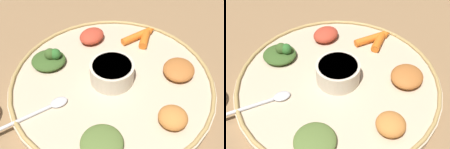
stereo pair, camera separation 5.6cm
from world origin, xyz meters
The scene contains 12 objects.
ground_plane centered at (0.00, 0.00, 0.00)m, with size 2.40×2.40×0.00m, color olive.
platter centered at (0.00, 0.00, 0.01)m, with size 0.43×0.43×0.02m, color #C6B293.
platter_rim centered at (0.00, 0.00, 0.02)m, with size 0.42×0.42×0.01m, color tan.
center_bowl centered at (0.00, 0.00, 0.04)m, with size 0.09×0.09×0.04m.
spoon centered at (-0.16, -0.03, 0.02)m, with size 0.16×0.05×0.01m.
greens_pile centered at (-0.11, 0.09, 0.03)m, with size 0.10×0.09×0.04m.
carrot_near_spoon centered at (0.12, 0.10, 0.03)m, with size 0.06×0.07×0.02m.
carrot_outer centered at (0.11, 0.11, 0.03)m, with size 0.10×0.04×0.02m.
mound_berbere_red centered at (0.00, 0.14, 0.03)m, with size 0.06×0.05×0.03m, color #B73D28.
mound_squash centered at (0.06, -0.14, 0.03)m, with size 0.05×0.05×0.03m, color #C67A38.
mound_chickpea centered at (0.14, -0.03, 0.03)m, with size 0.07×0.07×0.03m, color #B2662D.
mound_collards centered at (-0.07, -0.14, 0.03)m, with size 0.07×0.07×0.02m, color #567033.
Camera 2 is at (-0.08, -0.38, 0.43)m, focal length 43.13 mm.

